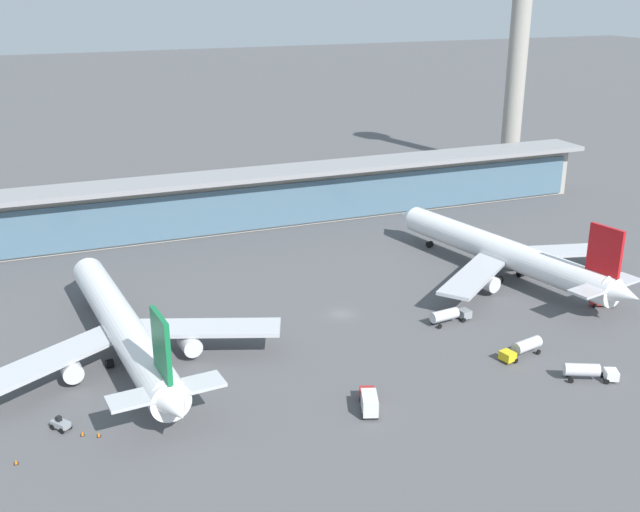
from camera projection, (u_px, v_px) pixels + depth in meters
The scene contains 15 objects.
ground_plane at pixel (341, 314), 149.16m from camera, with size 1200.00×1200.00×0.00m, color #515154.
airliner_left_stand at pixel (124, 329), 129.65m from camera, with size 52.25×68.23×18.16m.
airliner_centre_stand at pixel (506, 253), 165.52m from camera, with size 51.31×67.68×18.16m.
service_truck_near_nose_red at pixel (603, 303), 152.46m from camera, with size 6.74×4.09×2.70m.
service_truck_under_wing_grey at pixel (61, 424), 110.74m from camera, with size 3.07×3.31×2.05m.
service_truck_mid_apron_white at pixel (588, 371), 124.02m from camera, with size 8.73×5.72×2.95m.
service_truck_by_tail_grey at pixel (449, 315), 144.66m from camera, with size 8.81×3.42×2.95m.
service_truck_on_taxiway_red at pixel (369, 401), 115.23m from camera, with size 4.66×7.65×3.10m.
service_truck_at_far_stand_yellow at pixel (523, 348), 131.91m from camera, with size 8.88×4.11×2.95m.
terminal_building at pixel (250, 199), 198.56m from camera, with size 201.02×12.80×15.20m.
control_tower at pixel (518, 49), 249.69m from camera, with size 12.00×12.00×73.36m.
safety_cone_alpha at pixel (169, 414), 114.24m from camera, with size 0.62×0.62×0.70m.
safety_cone_bravo at pixel (99, 435), 109.16m from camera, with size 0.62×0.62×0.70m.
safety_cone_charlie at pixel (16, 462), 103.00m from camera, with size 0.62×0.62×0.70m.
safety_cone_delta at pixel (82, 434), 109.45m from camera, with size 0.62×0.62×0.70m.
Camera 1 is at (-54.72, -124.82, 61.81)m, focal length 42.79 mm.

